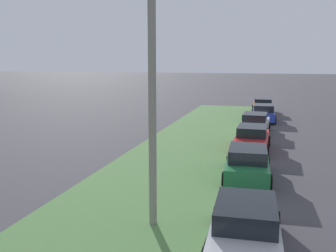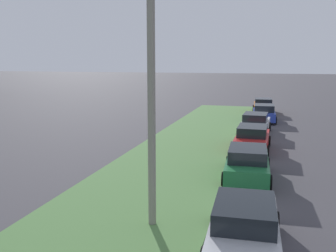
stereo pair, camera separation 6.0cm
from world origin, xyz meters
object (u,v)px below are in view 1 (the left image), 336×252
parked_car_silver (245,226)px  parked_car_green (248,163)px  streetlight (164,88)px  parked_car_red (252,138)px  parked_car_blue (263,113)px  parked_car_white (255,123)px  parked_car_orange (263,106)px

parked_car_silver → parked_car_green: (6.54, 0.34, 0.00)m
parked_car_green → streetlight: bearing=156.3°
parked_car_silver → parked_car_red: bearing=-0.4°
parked_car_red → streetlight: streetlight is taller
streetlight → parked_car_blue: bearing=-6.4°
parked_car_green → parked_car_red: size_ratio=1.01×
parked_car_blue → parked_car_white: bearing=173.0°
parked_car_silver → parked_car_orange: 28.54m
parked_car_red → parked_car_orange: (16.40, -0.19, 0.00)m
parked_car_silver → streetlight: bearing=69.8°
streetlight → parked_car_silver: bearing=-107.7°
parked_car_white → parked_car_orange: same height
parked_car_orange → streetlight: size_ratio=0.58×
parked_car_red → streetlight: (-11.33, 2.12, 3.67)m
parked_car_red → streetlight: 12.10m
parked_car_blue → parked_car_orange: size_ratio=1.00×
parked_car_blue → parked_car_orange: same height
parked_car_red → parked_car_blue: size_ratio=0.99×
parked_car_blue → streetlight: streetlight is taller
parked_car_green → parked_car_blue: 16.61m
parked_car_white → parked_car_silver: bearing=-175.7°
streetlight → parked_car_red: bearing=-10.6°
parked_car_red → parked_car_orange: size_ratio=0.99×
parked_car_silver → parked_car_blue: size_ratio=1.00×
parked_car_green → parked_car_red: same height
parked_car_white → parked_car_green: bearing=-176.5°
parked_car_white → parked_car_blue: 5.67m
parked_car_blue → streetlight: 22.78m
parked_car_orange → parked_car_green: bearing=177.2°
parked_car_green → parked_car_blue: bearing=-3.7°
parked_car_blue → parked_car_orange: bearing=-0.2°
parked_car_blue → streetlight: bearing=171.2°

